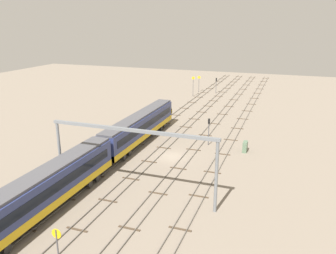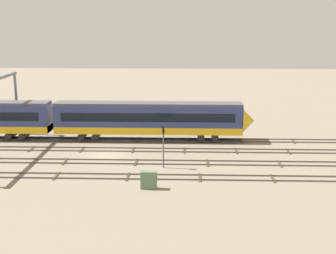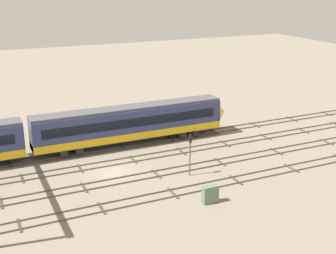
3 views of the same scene
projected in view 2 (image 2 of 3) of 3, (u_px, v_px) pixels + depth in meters
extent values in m
plane|color=gray|center=(104.00, 156.00, 53.69)|extent=(188.83, 188.83, 0.00)
cube|color=#59544C|center=(91.00, 178.00, 45.91)|extent=(172.83, 0.07, 0.16)
cube|color=#59544C|center=(93.00, 174.00, 47.31)|extent=(172.83, 0.07, 0.16)
cube|color=#473828|center=(56.00, 176.00, 46.74)|extent=(0.24, 2.40, 0.08)
cube|color=#473828|center=(128.00, 177.00, 46.50)|extent=(0.24, 2.40, 0.08)
cube|color=#473828|center=(200.00, 178.00, 46.25)|extent=(0.24, 2.40, 0.08)
cube|color=#473828|center=(273.00, 178.00, 46.01)|extent=(0.24, 2.40, 0.08)
cube|color=#59544C|center=(99.00, 163.00, 50.62)|extent=(172.83, 0.07, 0.16)
cube|color=#59544C|center=(102.00, 160.00, 52.01)|extent=(172.83, 0.07, 0.16)
cube|color=#473828|center=(65.00, 161.00, 51.46)|extent=(0.24, 2.40, 0.08)
cube|color=#473828|center=(136.00, 162.00, 51.19)|extent=(0.24, 2.40, 0.08)
cube|color=#473828|center=(207.00, 163.00, 50.93)|extent=(0.24, 2.40, 0.08)
cube|color=#473828|center=(280.00, 164.00, 50.66)|extent=(0.24, 2.40, 0.08)
cube|color=#59544C|center=(107.00, 151.00, 55.32)|extent=(172.83, 0.07, 0.16)
cube|color=#59544C|center=(108.00, 148.00, 56.72)|extent=(172.83, 0.07, 0.16)
cube|color=#473828|center=(31.00, 149.00, 56.34)|extent=(0.24, 2.40, 0.08)
cube|color=#473828|center=(82.00, 149.00, 56.13)|extent=(0.24, 2.40, 0.08)
cube|color=#473828|center=(133.00, 150.00, 55.93)|extent=(0.24, 2.40, 0.08)
cube|color=#473828|center=(184.00, 150.00, 55.72)|extent=(0.24, 2.40, 0.08)
cube|color=#473828|center=(236.00, 151.00, 55.51)|extent=(0.24, 2.40, 0.08)
cube|color=#473828|center=(288.00, 151.00, 55.30)|extent=(0.24, 2.40, 0.08)
cube|color=#59544C|center=(113.00, 141.00, 60.03)|extent=(172.83, 0.07, 0.16)
cube|color=#59544C|center=(114.00, 138.00, 61.42)|extent=(172.83, 0.07, 0.16)
cube|color=#473828|center=(38.00, 139.00, 61.07)|extent=(0.24, 2.40, 0.08)
cube|color=#473828|center=(88.00, 139.00, 60.85)|extent=(0.24, 2.40, 0.08)
cube|color=#473828|center=(139.00, 140.00, 60.62)|extent=(0.24, 2.40, 0.08)
cube|color=#473828|center=(190.00, 140.00, 60.40)|extent=(0.24, 2.40, 0.08)
cube|color=#473828|center=(241.00, 141.00, 60.17)|extent=(0.24, 2.40, 0.08)
cube|color=#473828|center=(293.00, 141.00, 59.95)|extent=(0.24, 2.40, 0.08)
cube|color=navy|center=(148.00, 119.00, 59.93)|extent=(24.00, 2.90, 3.60)
cube|color=gold|center=(148.00, 129.00, 60.24)|extent=(24.00, 2.94, 0.90)
cube|color=#4C4C51|center=(148.00, 104.00, 59.49)|extent=(24.00, 2.50, 0.30)
cube|color=black|center=(147.00, 118.00, 58.41)|extent=(22.00, 0.04, 1.10)
cube|color=black|center=(149.00, 113.00, 61.25)|extent=(22.00, 0.04, 1.10)
cylinder|color=black|center=(83.00, 135.00, 60.74)|extent=(0.90, 2.70, 0.90)
cylinder|color=black|center=(97.00, 135.00, 60.68)|extent=(0.90, 2.70, 0.90)
cylinder|color=black|center=(201.00, 136.00, 60.22)|extent=(0.90, 2.70, 0.90)
cylinder|color=black|center=(215.00, 136.00, 60.16)|extent=(0.90, 2.70, 0.90)
cylinder|color=black|center=(12.00, 134.00, 61.06)|extent=(0.90, 2.70, 0.90)
cylinder|color=black|center=(25.00, 134.00, 61.00)|extent=(0.90, 2.70, 0.90)
cone|color=gold|center=(248.00, 121.00, 59.54)|extent=(1.60, 3.24, 3.24)
cylinder|color=slate|center=(17.00, 104.00, 62.99)|extent=(0.36, 0.36, 8.15)
cylinder|color=#4C4C51|center=(163.00, 151.00, 49.01)|extent=(0.14, 0.14, 3.71)
cube|color=black|center=(163.00, 130.00, 48.48)|extent=(0.20, 0.32, 0.90)
sphere|color=red|center=(164.00, 128.00, 48.43)|extent=(0.20, 0.20, 0.20)
sphere|color=#262626|center=(164.00, 131.00, 48.52)|extent=(0.20, 0.20, 0.20)
cube|color=#597259|center=(149.00, 180.00, 43.21)|extent=(1.52, 0.65, 1.69)
cube|color=#333333|center=(157.00, 178.00, 43.13)|extent=(0.02, 0.46, 0.24)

